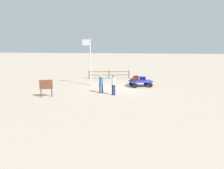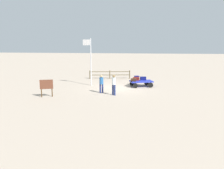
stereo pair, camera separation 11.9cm
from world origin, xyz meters
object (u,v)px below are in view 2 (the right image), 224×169
(worker_lead, at_px, (114,83))
(suitcase_tan, at_px, (143,78))
(suitcase_navy, at_px, (136,79))
(luggage_cart, at_px, (141,82))
(signboard, at_px, (46,86))
(suitcase_grey, at_px, (134,80))
(suitcase_olive, at_px, (137,78))
(worker_trailing, at_px, (101,83))
(flagpole, at_px, (90,58))

(worker_lead, bearing_deg, suitcase_tan, -119.36)
(worker_lead, bearing_deg, suitcase_navy, -113.36)
(suitcase_navy, relative_size, worker_lead, 0.38)
(luggage_cart, distance_m, signboard, 9.14)
(suitcase_navy, bearing_deg, suitcase_tan, -158.63)
(suitcase_grey, xyz_separation_m, suitcase_tan, (-0.93, -0.80, 0.03))
(suitcase_olive, bearing_deg, signboard, 39.04)
(suitcase_olive, relative_size, worker_trailing, 0.34)
(suitcase_tan, distance_m, worker_lead, 5.06)
(suitcase_olive, distance_m, worker_lead, 4.93)
(luggage_cart, height_order, signboard, signboard)
(luggage_cart, relative_size, worker_lead, 1.41)
(suitcase_grey, height_order, suitcase_olive, suitcase_olive)
(signboard, bearing_deg, luggage_cart, -146.04)
(suitcase_navy, xyz_separation_m, flagpole, (4.60, 0.21, 2.03))
(suitcase_navy, height_order, suitcase_olive, suitcase_olive)
(suitcase_grey, bearing_deg, suitcase_tan, -139.29)
(suitcase_olive, xyz_separation_m, signboard, (7.13, 5.78, 0.15))
(worker_trailing, relative_size, signboard, 1.12)
(suitcase_tan, bearing_deg, suitcase_olive, -14.11)
(worker_lead, xyz_separation_m, flagpole, (2.81, -3.92, 1.77))
(luggage_cart, bearing_deg, flagpole, -0.52)
(suitcase_olive, xyz_separation_m, suitcase_tan, (-0.64, 0.16, -0.03))
(flagpole, bearing_deg, suitcase_tan, -174.80)
(suitcase_grey, height_order, worker_lead, worker_lead)
(suitcase_grey, distance_m, worker_trailing, 3.98)
(worker_trailing, bearing_deg, luggage_cart, -137.00)
(suitcase_olive, height_order, signboard, signboard)
(suitcase_olive, height_order, worker_lead, worker_lead)
(suitcase_navy, distance_m, suitcase_tan, 0.74)
(suitcase_olive, relative_size, suitcase_tan, 0.86)
(suitcase_grey, xyz_separation_m, suitcase_olive, (-0.29, -0.96, 0.06))
(suitcase_grey, relative_size, worker_trailing, 0.36)
(suitcase_grey, distance_m, flagpole, 4.82)
(worker_lead, bearing_deg, luggage_cart, -120.37)
(luggage_cart, height_order, worker_lead, worker_lead)
(luggage_cart, distance_m, worker_trailing, 4.71)
(luggage_cart, bearing_deg, signboard, 33.96)
(flagpole, bearing_deg, suitcase_olive, -172.13)
(suitcase_tan, xyz_separation_m, flagpole, (5.29, 0.48, 2.01))
(luggage_cart, relative_size, suitcase_grey, 4.32)
(suitcase_navy, distance_m, signboard, 8.88)
(worker_lead, xyz_separation_m, signboard, (5.30, 1.22, -0.07))
(luggage_cart, distance_m, suitcase_olive, 0.88)
(luggage_cart, distance_m, flagpole, 5.58)
(suitcase_olive, xyz_separation_m, flagpole, (4.65, 0.64, 1.99))
(signboard, bearing_deg, suitcase_tan, -144.12)
(signboard, bearing_deg, suitcase_olive, -140.96)
(suitcase_navy, distance_m, worker_lead, 4.51)
(flagpole, bearing_deg, worker_lead, 125.62)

